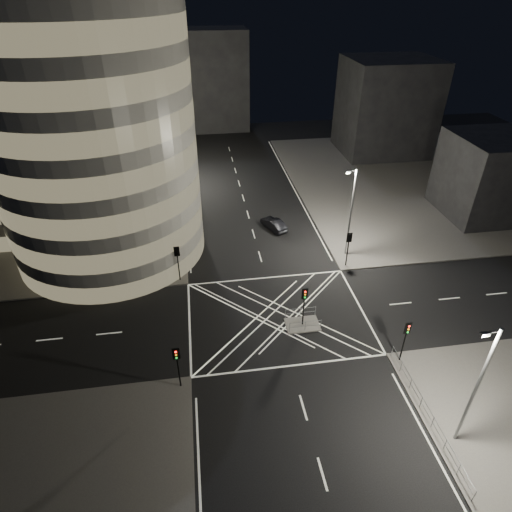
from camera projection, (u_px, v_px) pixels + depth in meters
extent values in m
plane|color=black|center=(277.00, 316.00, 39.30)|extent=(120.00, 120.00, 0.00)
cube|color=#565350|center=(29.00, 205.00, 57.87)|extent=(42.00, 42.00, 0.15)
cube|color=#565350|center=(430.00, 179.00, 65.09)|extent=(42.00, 42.00, 0.15)
cube|color=slate|center=(302.00, 324.00, 38.27)|extent=(3.00, 2.00, 0.15)
cylinder|color=gray|center=(93.00, 140.00, 41.82)|extent=(20.00, 20.00, 25.00)
cube|color=gray|center=(17.00, 116.00, 48.80)|extent=(20.00, 18.00, 25.00)
cube|color=gray|center=(85.00, 92.00, 64.95)|extent=(24.00, 16.00, 22.00)
cube|color=black|center=(386.00, 107.00, 71.22)|extent=(14.00, 12.00, 15.00)
cube|color=black|center=(490.00, 176.00, 53.35)|extent=(10.00, 10.00, 10.00)
cube|color=black|center=(200.00, 81.00, 81.55)|extent=(18.00, 8.00, 18.00)
cylinder|color=black|center=(162.00, 257.00, 44.45)|extent=(0.32, 0.32, 3.11)
ellipsoid|color=black|center=(159.00, 235.00, 43.01)|extent=(3.80, 3.80, 4.37)
cylinder|color=black|center=(163.00, 225.00, 49.19)|extent=(0.32, 0.32, 3.84)
ellipsoid|color=black|center=(160.00, 199.00, 47.35)|extent=(5.08, 5.08, 5.84)
cylinder|color=black|center=(165.00, 204.00, 54.27)|extent=(0.32, 0.32, 3.34)
ellipsoid|color=black|center=(162.00, 182.00, 52.62)|extent=(4.77, 4.77, 5.49)
cylinder|color=black|center=(166.00, 182.00, 58.97)|extent=(0.32, 0.32, 4.20)
ellipsoid|color=black|center=(163.00, 156.00, 56.95)|extent=(5.61, 5.61, 6.45)
cylinder|color=black|center=(167.00, 170.00, 64.26)|extent=(0.32, 0.32, 2.90)
ellipsoid|color=black|center=(165.00, 154.00, 62.91)|extent=(3.60, 3.60, 4.14)
cylinder|color=black|center=(179.00, 268.00, 42.89)|extent=(0.12, 0.12, 3.00)
cube|color=black|center=(177.00, 251.00, 41.81)|extent=(0.28, 0.22, 0.90)
cube|color=black|center=(177.00, 251.00, 41.81)|extent=(0.55, 0.04, 1.10)
cylinder|color=black|center=(179.00, 372.00, 31.69)|extent=(0.12, 0.12, 3.00)
cube|color=black|center=(176.00, 354.00, 30.61)|extent=(0.28, 0.22, 0.90)
cube|color=black|center=(176.00, 354.00, 30.61)|extent=(0.55, 0.04, 1.10)
cylinder|color=black|center=(347.00, 253.00, 45.08)|extent=(0.12, 0.12, 3.00)
cube|color=black|center=(349.00, 238.00, 44.00)|extent=(0.28, 0.22, 0.90)
cube|color=black|center=(349.00, 238.00, 44.00)|extent=(0.55, 0.04, 1.10)
cylinder|color=black|center=(403.00, 346.00, 33.88)|extent=(0.12, 0.12, 3.00)
cube|color=black|center=(408.00, 328.00, 32.80)|extent=(0.28, 0.22, 0.90)
cube|color=black|center=(408.00, 328.00, 32.80)|extent=(0.55, 0.04, 1.10)
cylinder|color=black|center=(303.00, 311.00, 37.40)|extent=(0.12, 0.12, 3.00)
cube|color=black|center=(305.00, 294.00, 36.32)|extent=(0.28, 0.22, 0.90)
cube|color=black|center=(305.00, 294.00, 36.32)|extent=(0.55, 0.04, 1.10)
cylinder|color=slate|center=(169.00, 213.00, 45.14)|extent=(0.20, 0.20, 10.00)
cylinder|color=slate|center=(168.00, 170.00, 42.51)|extent=(0.90, 0.10, 0.10)
cube|color=slate|center=(172.00, 170.00, 42.62)|extent=(0.50, 0.25, 0.18)
cube|color=white|center=(173.00, 171.00, 42.68)|extent=(0.42, 0.20, 0.05)
cylinder|color=slate|center=(171.00, 154.00, 59.95)|extent=(0.20, 0.20, 10.00)
cylinder|color=slate|center=(171.00, 119.00, 57.32)|extent=(0.90, 0.10, 0.10)
cube|color=slate|center=(174.00, 119.00, 57.43)|extent=(0.50, 0.25, 0.18)
cube|color=white|center=(174.00, 120.00, 57.49)|extent=(0.42, 0.20, 0.05)
cylinder|color=slate|center=(351.00, 214.00, 45.04)|extent=(0.20, 0.20, 10.00)
cylinder|color=slate|center=(352.00, 171.00, 42.29)|extent=(0.90, 0.10, 0.10)
cube|color=slate|center=(348.00, 172.00, 42.29)|extent=(0.50, 0.25, 0.18)
cube|color=white|center=(348.00, 173.00, 42.35)|extent=(0.42, 0.20, 0.05)
cylinder|color=slate|center=(476.00, 389.00, 26.11)|extent=(0.20, 0.20, 10.00)
cylinder|color=slate|center=(493.00, 332.00, 23.36)|extent=(0.90, 0.10, 0.10)
cube|color=slate|center=(485.00, 334.00, 23.36)|extent=(0.50, 0.25, 0.18)
cube|color=white|center=(485.00, 335.00, 23.42)|extent=(0.42, 0.20, 0.05)
cube|color=slate|center=(427.00, 412.00, 29.95)|extent=(0.06, 11.70, 1.10)
cube|color=slate|center=(305.00, 326.00, 37.19)|extent=(2.80, 0.06, 1.10)
cube|color=slate|center=(300.00, 313.00, 38.67)|extent=(2.80, 0.06, 1.10)
imported|color=black|center=(274.00, 224.00, 52.29)|extent=(2.97, 4.31, 1.35)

